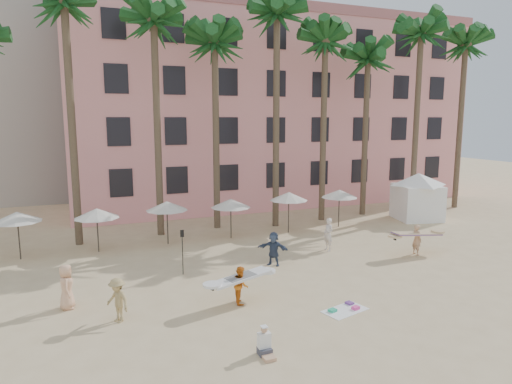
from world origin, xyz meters
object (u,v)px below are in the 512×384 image
Objects in this scene: pink_hotel at (265,113)px; cabana at (418,192)px; carrier_yellow at (417,238)px; carrier_white at (241,283)px.

cabana is (6.72, -13.53, -5.93)m from pink_hotel.
pink_hotel reaches higher than cabana.
carrier_yellow is 1.05× the size of carrier_white.
carrier_yellow is at bearing -130.99° from cabana.
carrier_white is (-17.66, -9.92, -1.22)m from cabana.
cabana is at bearing -63.59° from pink_hotel.
pink_hotel is at bearing 64.99° from carrier_white.
cabana is 9.61m from carrier_yellow.
carrier_white is at bearing -166.60° from carrier_yellow.
carrier_white is at bearing -150.68° from cabana.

